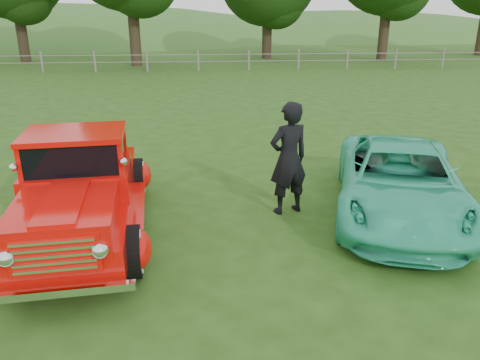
{
  "coord_description": "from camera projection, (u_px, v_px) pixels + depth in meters",
  "views": [
    {
      "loc": [
        0.24,
        -6.43,
        3.59
      ],
      "look_at": [
        0.84,
        1.2,
        0.74
      ],
      "focal_mm": 35.0,
      "sensor_mm": 36.0,
      "label": 1
    }
  ],
  "objects": [
    {
      "name": "ground",
      "position": [
        192.0,
        253.0,
        7.24
      ],
      "size": [
        140.0,
        140.0,
        0.0
      ],
      "primitive_type": "plane",
      "color": "#234512",
      "rests_on": "ground"
    },
    {
      "name": "distant_hills",
      "position": [
        171.0,
        70.0,
        64.1
      ],
      "size": [
        116.0,
        60.0,
        18.0
      ],
      "color": "#335A21",
      "rests_on": "ground"
    },
    {
      "name": "fence_line",
      "position": [
        198.0,
        61.0,
        27.59
      ],
      "size": [
        48.0,
        0.12,
        1.2
      ],
      "color": "slate",
      "rests_on": "ground"
    },
    {
      "name": "red_pickup",
      "position": [
        81.0,
        189.0,
        7.62
      ],
      "size": [
        2.59,
        5.13,
        1.78
      ],
      "rotation": [
        0.0,
        0.0,
        0.1
      ],
      "color": "black",
      "rests_on": "ground"
    },
    {
      "name": "teal_sedan",
      "position": [
        400.0,
        181.0,
        8.38
      ],
      "size": [
        3.39,
        5.06,
        1.29
      ],
      "primitive_type": "imported",
      "rotation": [
        0.0,
        0.0,
        -0.29
      ],
      "color": "#30C193",
      "rests_on": "ground"
    },
    {
      "name": "man",
      "position": [
        288.0,
        159.0,
        8.36
      ],
      "size": [
        0.88,
        0.72,
        2.07
      ],
      "primitive_type": "imported",
      "rotation": [
        0.0,
        0.0,
        3.5
      ],
      "color": "black",
      "rests_on": "ground"
    }
  ]
}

